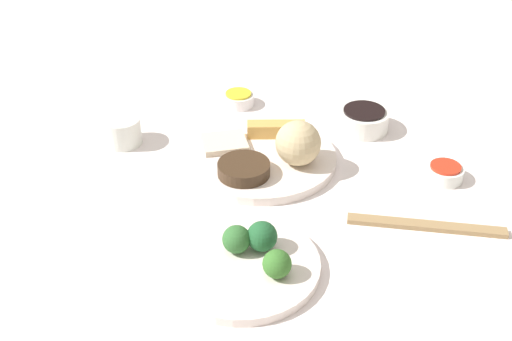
{
  "coord_description": "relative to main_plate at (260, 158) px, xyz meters",
  "views": [
    {
      "loc": [
        0.94,
        0.26,
        0.67
      ],
      "look_at": [
        0.07,
        0.01,
        0.06
      ],
      "focal_mm": 47.58,
      "sensor_mm": 36.0,
      "label": 1
    }
  ],
  "objects": [
    {
      "name": "broccoli_floret_2",
      "position": [
        0.24,
        0.07,
        0.03
      ],
      "size": [
        0.04,
        0.04,
        0.04
      ],
      "primitive_type": "sphere",
      "color": "#215C30",
      "rests_on": "broccoli_plate"
    },
    {
      "name": "sauce_ramekin_sweet_and_sour",
      "position": [
        -0.03,
        0.31,
        0.0
      ],
      "size": [
        0.06,
        0.06,
        0.02
      ],
      "primitive_type": "cylinder",
      "color": "white",
      "rests_on": "tabletop"
    },
    {
      "name": "stir_fry_heap",
      "position": [
        0.07,
        -0.01,
        0.02
      ],
      "size": [
        0.09,
        0.09,
        0.02
      ],
      "primitive_type": "cylinder",
      "color": "#3D2B1A",
      "rests_on": "main_plate"
    },
    {
      "name": "soy_sauce_bowl_liquid",
      "position": [
        -0.16,
        0.16,
        0.03
      ],
      "size": [
        0.08,
        0.08,
        0.0
      ],
      "primitive_type": "cylinder",
      "color": "black",
      "rests_on": "soy_sauce_bowl"
    },
    {
      "name": "soy_sauce_bowl",
      "position": [
        -0.16,
        0.16,
        0.01
      ],
      "size": [
        0.09,
        0.09,
        0.04
      ],
      "primitive_type": "cylinder",
      "color": "white",
      "rests_on": "tabletop"
    },
    {
      "name": "broccoli_floret_0",
      "position": [
        0.29,
        0.11,
        0.03
      ],
      "size": [
        0.04,
        0.04,
        0.04
      ],
      "primitive_type": "sphere",
      "color": "#38722B",
      "rests_on": "broccoli_plate"
    },
    {
      "name": "rice_scoop",
      "position": [
        0.01,
        0.07,
        0.05
      ],
      "size": [
        0.08,
        0.08,
        0.08
      ],
      "primitive_type": "sphere",
      "color": "#CBB484",
      "rests_on": "main_plate"
    },
    {
      "name": "tabletop",
      "position": [
        0.02,
        0.01,
        -0.02
      ],
      "size": [
        2.2,
        2.2,
        0.02
      ],
      "primitive_type": "cube",
      "color": "white",
      "rests_on": "ground"
    },
    {
      "name": "chopsticks_pair",
      "position": [
        0.11,
        0.29,
        -0.0
      ],
      "size": [
        0.05,
        0.24,
        0.01
      ],
      "primitive_type": "cube",
      "rotation": [
        0.0,
        0.0,
        1.7
      ],
      "color": "#9D7D51",
      "rests_on": "tabletop"
    },
    {
      "name": "sauce_ramekin_hot_mustard_liquid",
      "position": [
        -0.19,
        -0.1,
        0.02
      ],
      "size": [
        0.05,
        0.05,
        0.0
      ],
      "primitive_type": "cylinder",
      "color": "yellow",
      "rests_on": "sauce_ramekin_hot_mustard"
    },
    {
      "name": "sauce_ramekin_hot_mustard",
      "position": [
        -0.19,
        -0.1,
        0.0
      ],
      "size": [
        0.06,
        0.06,
        0.02
      ],
      "primitive_type": "cylinder",
      "color": "white",
      "rests_on": "tabletop"
    },
    {
      "name": "broccoli_plate",
      "position": [
        0.28,
        0.05,
        -0.0
      ],
      "size": [
        0.22,
        0.22,
        0.01
      ],
      "primitive_type": "cylinder",
      "color": "white",
      "rests_on": "tabletop"
    },
    {
      "name": "broccoli_floret_1",
      "position": [
        0.26,
        0.04,
        0.03
      ],
      "size": [
        0.04,
        0.04,
        0.04
      ],
      "primitive_type": "sphere",
      "color": "#326931",
      "rests_on": "broccoli_plate"
    },
    {
      "name": "crab_rangoon_wonton",
      "position": [
        -0.01,
        -0.07,
        0.01
      ],
      "size": [
        0.1,
        0.1,
        0.01
      ],
      "primitive_type": "cube",
      "rotation": [
        0.0,
        0.0,
        0.5
      ],
      "color": "beige",
      "rests_on": "main_plate"
    },
    {
      "name": "main_plate",
      "position": [
        0.0,
        0.0,
        0.0
      ],
      "size": [
        0.27,
        0.27,
        0.02
      ],
      "primitive_type": "cylinder",
      "color": "white",
      "rests_on": "tabletop"
    },
    {
      "name": "sauce_ramekin_sweet_and_sour_liquid",
      "position": [
        -0.03,
        0.31,
        0.02
      ],
      "size": [
        0.05,
        0.05,
        0.0
      ],
      "primitive_type": "cylinder",
      "color": "red",
      "rests_on": "sauce_ramekin_sweet_and_sour"
    },
    {
      "name": "teacup",
      "position": [
        0.01,
        -0.26,
        0.02
      ],
      "size": [
        0.07,
        0.07,
        0.05
      ],
      "primitive_type": "cylinder",
      "color": "white",
      "rests_on": "tabletop"
    },
    {
      "name": "spring_roll",
      "position": [
        -0.07,
        0.01,
        0.02
      ],
      "size": [
        0.06,
        0.11,
        0.03
      ],
      "primitive_type": "cube",
      "rotation": [
        0.0,
        0.0,
        1.87
      ],
      "color": "gold",
      "rests_on": "main_plate"
    }
  ]
}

